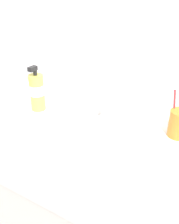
# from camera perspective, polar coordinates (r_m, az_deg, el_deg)

# --- Properties ---
(tiled_wall_back) EXTENTS (2.33, 0.04, 2.40)m
(tiled_wall_back) POSITION_cam_1_polar(r_m,az_deg,el_deg) (1.12, 11.09, 17.65)
(tiled_wall_back) COLOR silver
(tiled_wall_back) RESTS_ON ground
(vanity_counter) EXTENTS (1.13, 0.64, 0.89)m
(vanity_counter) POSITION_cam_1_polar(r_m,az_deg,el_deg) (1.23, 0.88, -22.54)
(vanity_counter) COLOR silver
(vanity_counter) RESTS_ON ground
(sink_basin) EXTENTS (0.41, 0.41, 0.12)m
(sink_basin) POSITION_cam_1_polar(r_m,az_deg,el_deg) (0.93, -0.97, -7.85)
(sink_basin) COLOR white
(sink_basin) RESTS_ON vanity_counter
(faucet) EXTENTS (0.02, 0.13, 0.14)m
(faucet) POSITION_cam_1_polar(r_m,az_deg,el_deg) (1.03, 4.98, 3.07)
(faucet) COLOR silver
(faucet) RESTS_ON sink_basin
(toothbrush_cup) EXTENTS (0.07, 0.07, 0.10)m
(toothbrush_cup) POSITION_cam_1_polar(r_m,az_deg,el_deg) (0.95, 18.67, -2.41)
(toothbrush_cup) COLOR orange
(toothbrush_cup) RESTS_ON vanity_counter
(toothbrush_red) EXTENTS (0.03, 0.01, 0.18)m
(toothbrush_red) POSITION_cam_1_polar(r_m,az_deg,el_deg) (0.94, 17.74, 1.53)
(toothbrush_red) COLOR red
(toothbrush_red) RESTS_ON toothbrush_cup
(soap_dispenser) EXTENTS (0.06, 0.06, 0.19)m
(soap_dispenser) POSITION_cam_1_polar(r_m,az_deg,el_deg) (1.09, -11.19, 4.36)
(soap_dispenser) COLOR #DBCC4C
(soap_dispenser) RESTS_ON vanity_counter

